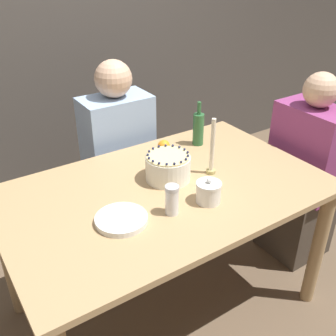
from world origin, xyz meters
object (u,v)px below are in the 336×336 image
Objects in this scene: candle at (212,152)px; person_woman_floral at (303,182)px; sugar_bowl at (208,192)px; sugar_shaker at (172,200)px; cake at (168,167)px; person_man_blue_shirt at (120,168)px; bottle at (198,128)px.

candle is 0.25× the size of person_woman_floral.
sugar_bowl is 0.90× the size of sugar_shaker.
cake is at bearing 98.90° from sugar_bowl.
sugar_shaker is at bearing -153.69° from candle.
sugar_bowl is 0.90m from person_man_blue_shirt.
sugar_shaker reaches higher than sugar_bowl.
sugar_bowl is 0.26m from candle.
sugar_shaker is 0.39m from candle.
person_woman_floral reaches higher than candle.
bottle is at bearing 43.58° from sugar_shaker.
person_man_blue_shirt reaches higher than cake.
cake is 1.80× the size of sugar_bowl.
cake is 0.26m from sugar_bowl.
person_woman_floral is at bearing -4.31° from candle.
person_man_blue_shirt is (-0.31, 0.38, -0.33)m from bottle.
candle reaches higher than sugar_shaker.
sugar_shaker is 1.07m from person_woman_floral.
candle is at bearing 48.28° from sugar_bowl.
cake is 0.28m from sugar_shaker.
sugar_bowl is at bearing -122.75° from bottle.
bottle is (0.49, 0.46, 0.03)m from sugar_shaker.
candle is at bearing 85.69° from person_woman_floral.
bottle is at bearing 64.08° from candle.
person_man_blue_shirt reaches higher than candle.
sugar_shaker is at bearing -136.42° from bottle.
person_man_blue_shirt is at bearing 49.56° from person_woman_floral.
cake reaches higher than sugar_bowl.
candle is (0.34, 0.17, 0.05)m from sugar_shaker.
cake is 0.67m from person_man_blue_shirt.
cake is 1.62× the size of sugar_shaker.
bottle reaches higher than cake.
cake is at bearing -147.27° from bottle.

